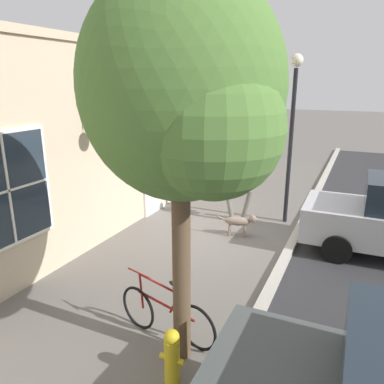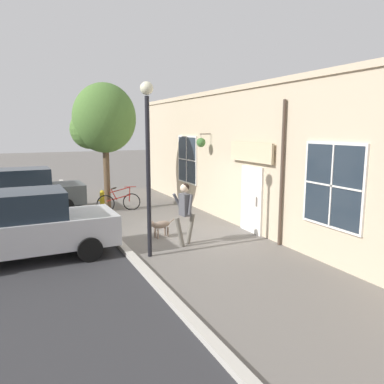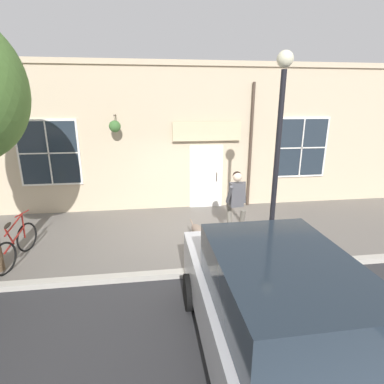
{
  "view_description": "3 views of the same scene",
  "coord_description": "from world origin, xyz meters",
  "px_view_note": "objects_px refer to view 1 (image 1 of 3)",
  "views": [
    {
      "loc": [
        3.24,
        -8.3,
        3.73
      ],
      "look_at": [
        -0.31,
        -0.59,
        1.21
      ],
      "focal_mm": 35.0,
      "sensor_mm": 36.0,
      "label": 1
    },
    {
      "loc": [
        4.51,
        10.44,
        3.27
      ],
      "look_at": [
        -0.26,
        0.4,
        1.38
      ],
      "focal_mm": 35.0,
      "sensor_mm": 36.0,
      "label": 2
    },
    {
      "loc": [
        7.38,
        -0.99,
        3.45
      ],
      "look_at": [
        0.01,
        0.02,
        1.2
      ],
      "focal_mm": 28.0,
      "sensor_mm": 36.0,
      "label": 3
    }
  ],
  "objects_px": {
    "street_lamp": "(293,115)",
    "pedestrian_walking": "(239,183)",
    "dog_on_leash": "(240,221)",
    "fire_hydrant": "(172,355)",
    "street_tree_by_curb": "(186,97)",
    "leaning_bicycle": "(166,314)"
  },
  "relations": [
    {
      "from": "dog_on_leash",
      "to": "street_lamp",
      "type": "distance_m",
      "value": 3.05
    },
    {
      "from": "pedestrian_walking",
      "to": "fire_hydrant",
      "type": "distance_m",
      "value": 6.07
    },
    {
      "from": "dog_on_leash",
      "to": "pedestrian_walking",
      "type": "bearing_deg",
      "value": 110.26
    },
    {
      "from": "dog_on_leash",
      "to": "street_lamp",
      "type": "relative_size",
      "value": 0.23
    },
    {
      "from": "dog_on_leash",
      "to": "street_tree_by_curb",
      "type": "distance_m",
      "value": 5.52
    },
    {
      "from": "pedestrian_walking",
      "to": "street_tree_by_curb",
      "type": "height_order",
      "value": "street_tree_by_curb"
    },
    {
      "from": "dog_on_leash",
      "to": "street_tree_by_curb",
      "type": "relative_size",
      "value": 0.2
    },
    {
      "from": "leaning_bicycle",
      "to": "fire_hydrant",
      "type": "bearing_deg",
      "value": -56.67
    },
    {
      "from": "dog_on_leash",
      "to": "street_lamp",
      "type": "xyz_separation_m",
      "value": [
        0.83,
        1.5,
        2.52
      ]
    },
    {
      "from": "leaning_bicycle",
      "to": "fire_hydrant",
      "type": "height_order",
      "value": "leaning_bicycle"
    },
    {
      "from": "pedestrian_walking",
      "to": "street_lamp",
      "type": "xyz_separation_m",
      "value": [
        1.21,
        0.47,
        1.82
      ]
    },
    {
      "from": "dog_on_leash",
      "to": "street_tree_by_curb",
      "type": "xyz_separation_m",
      "value": [
        0.67,
        -4.47,
        3.18
      ]
    },
    {
      "from": "street_tree_by_curb",
      "to": "fire_hydrant",
      "type": "relative_size",
      "value": 6.5
    },
    {
      "from": "street_tree_by_curb",
      "to": "street_lamp",
      "type": "distance_m",
      "value": 6.0
    },
    {
      "from": "street_lamp",
      "to": "leaning_bicycle",
      "type": "bearing_deg",
      "value": -96.61
    },
    {
      "from": "pedestrian_walking",
      "to": "leaning_bicycle",
      "type": "relative_size",
      "value": 1.03
    },
    {
      "from": "pedestrian_walking",
      "to": "street_tree_by_curb",
      "type": "bearing_deg",
      "value": -79.16
    },
    {
      "from": "pedestrian_walking",
      "to": "fire_hydrant",
      "type": "xyz_separation_m",
      "value": [
        1.05,
        -5.94,
        -0.68
      ]
    },
    {
      "from": "street_tree_by_curb",
      "to": "street_lamp",
      "type": "height_order",
      "value": "street_tree_by_curb"
    },
    {
      "from": "pedestrian_walking",
      "to": "street_lamp",
      "type": "distance_m",
      "value": 2.24
    },
    {
      "from": "fire_hydrant",
      "to": "street_lamp",
      "type": "bearing_deg",
      "value": 88.56
    },
    {
      "from": "street_lamp",
      "to": "pedestrian_walking",
      "type": "bearing_deg",
      "value": -158.67
    }
  ]
}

